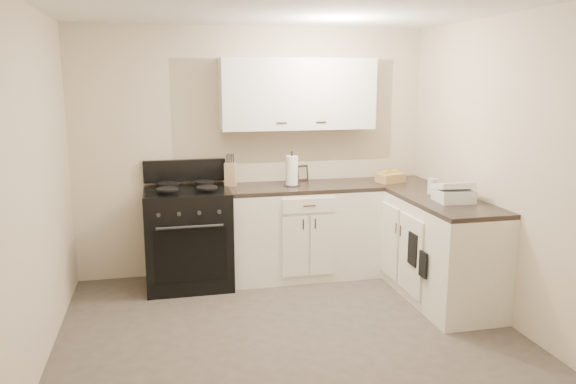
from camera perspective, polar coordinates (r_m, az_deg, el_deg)
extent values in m
plane|color=#473F38|center=(4.44, 0.72, -15.16)|extent=(3.60, 3.60, 0.00)
plane|color=white|center=(4.01, 0.82, 18.76)|extent=(3.60, 3.60, 0.00)
plane|color=beige|center=(5.79, -3.47, 4.07)|extent=(3.60, 0.00, 3.60)
plane|color=beige|center=(4.79, 22.18, 1.71)|extent=(0.00, 3.60, 3.60)
plane|color=beige|center=(4.02, -25.00, -0.24)|extent=(0.00, 3.60, 3.60)
plane|color=beige|center=(2.38, 11.15, -6.86)|extent=(3.60, 0.00, 3.60)
cube|color=silver|center=(5.74, 1.33, -4.12)|extent=(1.55, 0.60, 0.90)
cube|color=silver|center=(5.52, 13.94, -5.09)|extent=(0.60, 1.90, 0.90)
cube|color=black|center=(5.63, 1.35, 0.49)|extent=(1.55, 0.60, 0.04)
cube|color=black|center=(5.41, 14.18, -0.31)|extent=(0.60, 1.90, 0.04)
cube|color=white|center=(5.68, 1.01, 9.93)|extent=(1.55, 0.30, 0.70)
cube|color=black|center=(5.55, -10.08, -4.73)|extent=(0.81, 0.69, 0.98)
cube|color=tan|center=(5.60, -5.86, 1.79)|extent=(0.13, 0.13, 0.24)
cylinder|color=white|center=(5.59, 0.39, 2.17)|extent=(0.16, 0.16, 0.30)
cube|color=black|center=(5.88, 1.47, 1.96)|extent=(0.14, 0.07, 0.16)
cube|color=tan|center=(5.89, 10.36, 1.43)|extent=(0.31, 0.25, 0.09)
cube|color=white|center=(5.08, 16.48, -0.34)|extent=(0.32, 0.30, 0.11)
cylinder|color=silver|center=(5.36, 14.44, 0.56)|extent=(0.09, 0.09, 0.14)
cube|color=black|center=(4.90, 13.56, -7.17)|extent=(0.02, 0.13, 0.22)
cube|color=black|center=(5.05, 12.58, -5.70)|extent=(0.02, 0.17, 0.29)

